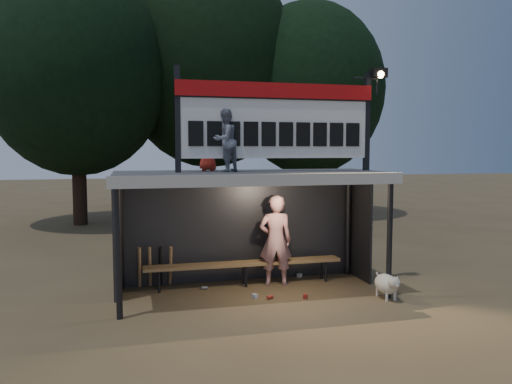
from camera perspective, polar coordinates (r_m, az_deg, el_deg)
The scene contains 13 objects.
ground at distance 9.71m, azimuth -0.58°, elevation -11.47°, with size 80.00×80.00×0.00m, color brown.
player at distance 10.08m, azimuth 2.24°, elevation -5.53°, with size 0.67×0.44×1.82m, color white.
child_a at distance 9.18m, azimuth -3.62°, elevation 5.89°, with size 0.56×0.44×1.15m, color gray.
child_b at distance 9.63m, azimuth -5.55°, elevation 4.99°, with size 0.42×0.28×0.87m, color #B5281B.
dugout_shelter at distance 9.60m, azimuth -0.93°, elevation -0.42°, with size 5.10×2.08×2.32m.
scoreboard_assembly at distance 9.47m, azimuth 2.73°, elevation 8.45°, with size 4.10×0.27×1.99m.
bench at distance 10.12m, azimuth -1.32°, elevation -8.26°, with size 4.00×0.35×0.48m.
tree_left at distance 19.35m, azimuth -19.87°, elevation 12.86°, with size 6.46×6.46×9.27m.
tree_mid at distance 21.08m, azimuth -5.41°, elevation 14.23°, with size 7.22×7.22×10.36m.
tree_right at distance 20.98m, azimuth 6.13°, elevation 11.58°, with size 6.08×6.08×8.72m.
dog at distance 9.58m, azimuth 14.76°, elevation -10.12°, with size 0.36×0.81×0.49m.
bats at distance 10.15m, azimuth -11.45°, elevation -8.33°, with size 0.67×0.35×0.84m.
litter at distance 9.77m, azimuth 1.37°, elevation -11.13°, with size 2.23×1.60×0.08m.
Camera 1 is at (-2.18, -9.06, 2.73)m, focal length 35.00 mm.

